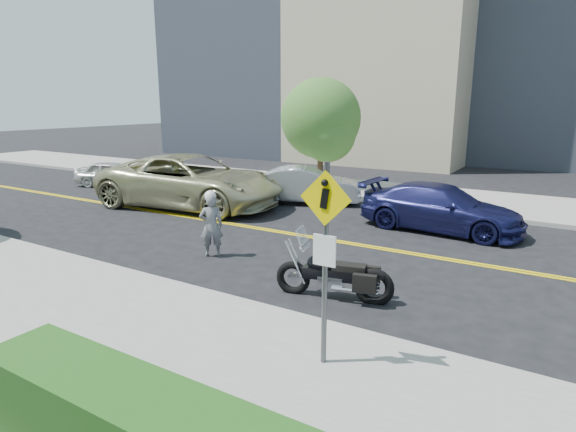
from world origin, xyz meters
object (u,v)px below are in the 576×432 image
(pedestrian_sign, at_px, (325,246))
(suv, at_px, (191,181))
(parked_car_white, at_px, (113,174))
(parked_car_blue, at_px, (441,208))
(parked_car_silver, at_px, (305,185))
(motorcyclist, at_px, (211,224))
(motorcycle, at_px, (334,265))

(pedestrian_sign, distance_m, suv, 12.31)
(parked_car_white, xyz_separation_m, parked_car_blue, (15.37, -0.06, 0.13))
(suv, bearing_deg, parked_car_white, 68.78)
(parked_car_silver, bearing_deg, pedestrian_sign, -173.80)
(pedestrian_sign, xyz_separation_m, parked_car_white, (-15.99, 9.18, -1.37))
(motorcyclist, xyz_separation_m, parked_car_white, (-10.97, 5.77, -0.27))
(suv, height_order, parked_car_blue, suv)
(parked_car_silver, height_order, parked_car_blue, parked_car_blue)
(motorcycle, height_order, parked_car_white, motorcycle)
(parked_car_blue, bearing_deg, parked_car_silver, 80.11)
(suv, distance_m, parked_car_silver, 4.45)
(suv, xyz_separation_m, parked_car_blue, (8.99, 1.49, -0.27))
(parked_car_blue, bearing_deg, motorcyclist, 146.48)
(pedestrian_sign, xyz_separation_m, motorcyclist, (-5.02, 3.40, -1.09))
(pedestrian_sign, xyz_separation_m, parked_car_blue, (-0.62, 9.11, -1.24))
(motorcyclist, bearing_deg, pedestrian_sign, 104.97)
(motorcycle, height_order, parked_car_blue, same)
(parked_car_silver, bearing_deg, motorcyclist, 165.26)
(motorcycle, relative_size, parked_car_white, 0.68)
(motorcyclist, bearing_deg, parked_car_blue, -168.51)
(parked_car_white, bearing_deg, parked_car_blue, -113.62)
(suv, xyz_separation_m, parked_car_silver, (3.37, 2.89, -0.28))
(motorcyclist, xyz_separation_m, parked_car_silver, (-1.22, 7.11, -0.15))
(pedestrian_sign, distance_m, motorcycle, 3.06)
(pedestrian_sign, distance_m, parked_car_blue, 9.22)
(parked_car_white, distance_m, parked_car_silver, 9.84)
(motorcyclist, height_order, suv, suv)
(parked_car_silver, xyz_separation_m, parked_car_blue, (5.62, -1.40, 0.00))
(parked_car_silver, bearing_deg, motorcycle, -171.50)
(parked_car_silver, relative_size, parked_car_blue, 0.87)
(pedestrian_sign, bearing_deg, motorcyclist, 145.86)
(pedestrian_sign, height_order, motorcycle, pedestrian_sign)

